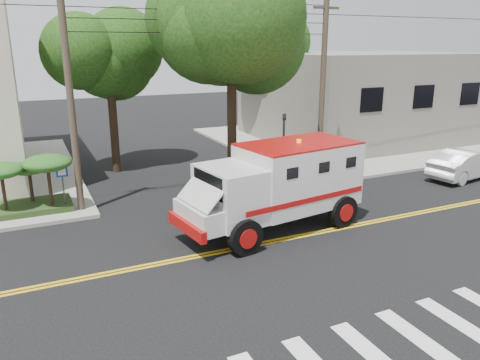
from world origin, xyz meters
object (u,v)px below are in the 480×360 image
armored_truck (279,182)px  pedestrian_a (357,156)px  pedestrian_b (287,154)px  parked_sedan (466,164)px

armored_truck → pedestrian_a: 9.40m
pedestrian_b → armored_truck: bearing=55.9°
parked_sedan → armored_truck: bearing=89.6°
armored_truck → pedestrian_b: armored_truck is taller
pedestrian_b → parked_sedan: bearing=144.7°
pedestrian_a → pedestrian_b: bearing=-73.4°
pedestrian_a → parked_sedan: bearing=99.8°
armored_truck → pedestrian_a: (7.82, 5.15, -0.88)m
armored_truck → pedestrian_a: armored_truck is taller
pedestrian_b → pedestrian_a: bearing=148.8°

